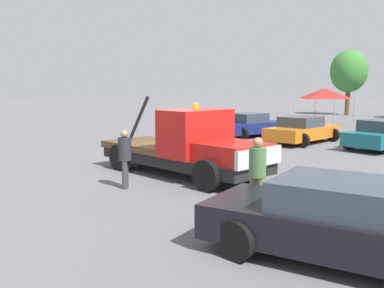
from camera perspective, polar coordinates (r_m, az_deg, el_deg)
ground_plane at (r=13.82m, az=-1.48°, el=-4.12°), size 160.00×160.00×0.00m
tow_truck at (r=13.39m, az=-0.40°, el=-0.51°), size 6.29×2.37×2.51m
foreground_car at (r=7.45m, az=20.63°, el=-9.87°), size 5.20×2.97×1.34m
person_near_truck at (r=9.59m, az=8.71°, el=-3.44°), size 0.38×0.38×1.72m
person_at_hood at (r=12.02m, az=-8.95°, el=-1.43°), size 0.36×0.36×1.64m
parked_car_skyblue at (r=26.27m, az=0.33°, el=2.95°), size 2.67×4.38×1.34m
parked_car_navy at (r=24.35m, az=7.68°, el=2.50°), size 2.89×4.45×1.34m
parked_car_orange at (r=22.11m, az=14.50°, el=1.80°), size 2.45×4.57×1.34m
canopy_tent_red at (r=32.61m, az=17.30°, el=6.45°), size 3.17×3.17×2.69m
tree_center at (r=45.05m, az=20.19°, el=9.09°), size 3.56×3.56×6.36m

